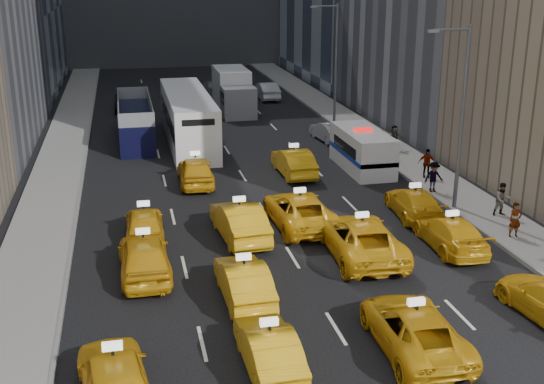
{
  "coord_description": "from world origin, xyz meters",
  "views": [
    {
      "loc": [
        -6.43,
        -17.3,
        11.52
      ],
      "look_at": [
        -0.27,
        10.78,
        2.0
      ],
      "focal_mm": 45.0,
      "sensor_mm": 36.0,
      "label": 1
    }
  ],
  "objects_px": {
    "nypd_van": "(362,151)",
    "box_truck": "(233,91)",
    "pedestrian_0": "(515,220)",
    "double_decker": "(135,120)",
    "city_bus": "(188,118)"
  },
  "relations": [
    {
      "from": "double_decker",
      "to": "box_truck",
      "type": "xyz_separation_m",
      "value": [
        8.24,
        8.36,
        0.29
      ]
    },
    {
      "from": "box_truck",
      "to": "pedestrian_0",
      "type": "xyz_separation_m",
      "value": [
        7.57,
        -30.52,
        -0.77
      ]
    },
    {
      "from": "city_bus",
      "to": "nypd_van",
      "type": "bearing_deg",
      "value": -35.22
    },
    {
      "from": "city_bus",
      "to": "box_truck",
      "type": "height_order",
      "value": "box_truck"
    },
    {
      "from": "double_decker",
      "to": "nypd_van",
      "type": "bearing_deg",
      "value": -40.34
    },
    {
      "from": "nypd_van",
      "to": "city_bus",
      "type": "relative_size",
      "value": 0.44
    },
    {
      "from": "double_decker",
      "to": "box_truck",
      "type": "relative_size",
      "value": 1.29
    },
    {
      "from": "double_decker",
      "to": "city_bus",
      "type": "height_order",
      "value": "city_bus"
    },
    {
      "from": "double_decker",
      "to": "pedestrian_0",
      "type": "xyz_separation_m",
      "value": [
        15.8,
        -22.15,
        -0.48
      ]
    },
    {
      "from": "double_decker",
      "to": "box_truck",
      "type": "distance_m",
      "value": 11.74
    },
    {
      "from": "city_bus",
      "to": "box_truck",
      "type": "bearing_deg",
      "value": 71.69
    },
    {
      "from": "nypd_van",
      "to": "box_truck",
      "type": "bearing_deg",
      "value": 106.54
    },
    {
      "from": "double_decker",
      "to": "pedestrian_0",
      "type": "relative_size",
      "value": 6.29
    },
    {
      "from": "nypd_van",
      "to": "pedestrian_0",
      "type": "bearing_deg",
      "value": -74.53
    },
    {
      "from": "box_truck",
      "to": "pedestrian_0",
      "type": "height_order",
      "value": "box_truck"
    }
  ]
}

